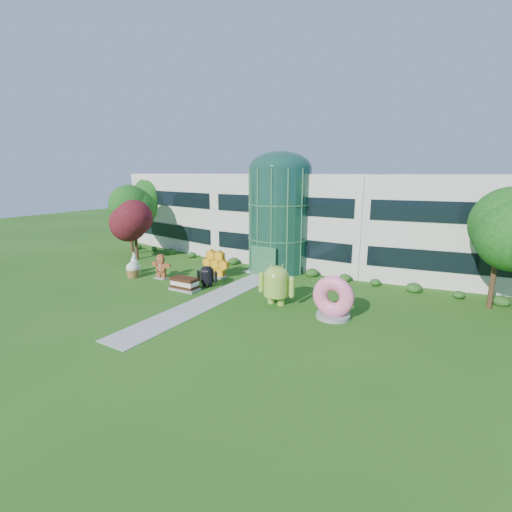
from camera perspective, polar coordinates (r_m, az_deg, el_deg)
The scene contains 14 objects.
ground at distance 27.75m, azimuth -8.33°, elevation -7.34°, with size 140.00×140.00×0.00m, color #215114.
building at distance 41.76m, azimuth 7.51°, elevation 6.00°, with size 46.00×15.00×9.30m, color beige, non-canonical shape.
atrium at distance 36.37m, azimuth 3.63°, elevation 5.50°, with size 6.00×6.00×9.80m, color #194738.
walkway at distance 29.21m, azimuth -5.81°, elevation -6.20°, with size 2.40×20.00×0.04m, color #9E9E93.
tree_red at distance 42.91m, azimuth -18.06°, elevation 3.44°, with size 4.00×4.00×6.00m, color #3F0C14, non-canonical shape.
trees_backdrop at distance 37.34m, azimuth 4.33°, elevation 4.59°, with size 52.00×8.00×8.40m, color #134210, non-canonical shape.
android_green at distance 27.01m, azimuth 3.14°, elevation -3.99°, with size 3.00×2.00×3.41m, color #8AB73A, non-canonical shape.
android_black at distance 31.47m, azimuth -7.55°, elevation -2.86°, with size 1.87×1.26×2.13m, color black, non-canonical shape.
donut at distance 25.09m, azimuth 11.90°, elevation -6.13°, with size 2.82×1.36×2.94m, color #FF618C, non-canonical shape.
gingerbread at distance 34.75m, azimuth -14.41°, elevation -1.54°, with size 2.47×0.95×2.28m, color maroon, non-canonical shape.
ice_cream_sandwich at distance 31.00m, azimuth -10.94°, elevation -4.23°, with size 2.43×1.21×1.08m, color black, non-canonical shape.
honeycomb at distance 34.27m, azimuth -6.23°, elevation -1.38°, with size 2.94×1.05×2.31m, color #FFAF19, non-canonical shape.
froyo at distance 37.34m, azimuth -18.23°, elevation -0.97°, with size 1.21×1.21×2.07m, color white, non-canonical shape.
cupcake at distance 35.86m, azimuth -18.43°, elevation -2.02°, with size 1.23×1.23×1.48m, color white, non-canonical shape.
Camera 1 is at (16.89, -19.89, 9.46)m, focal length 26.00 mm.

